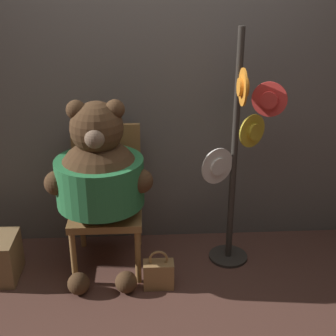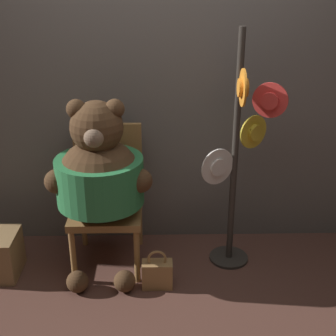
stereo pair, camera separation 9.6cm
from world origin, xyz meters
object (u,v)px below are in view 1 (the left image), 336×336
(teddy_bear, at_px, (100,176))
(handbag_on_ground, at_px, (159,274))
(hat_display_rack, at_px, (239,155))
(chair, at_px, (107,194))

(teddy_bear, relative_size, handbag_on_ground, 4.39)
(hat_display_rack, height_order, handbag_on_ground, hat_display_rack)
(chair, distance_m, hat_display_rack, 0.95)
(teddy_bear, relative_size, hat_display_rack, 0.75)
(teddy_bear, xyz_separation_m, hat_display_rack, (0.92, 0.08, 0.10))
(handbag_on_ground, bearing_deg, teddy_bear, 150.70)
(hat_display_rack, xyz_separation_m, handbag_on_ground, (-0.55, -0.29, -0.72))
(hat_display_rack, bearing_deg, chair, 173.83)
(chair, height_order, handbag_on_ground, chair)
(hat_display_rack, bearing_deg, teddy_bear, -174.97)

